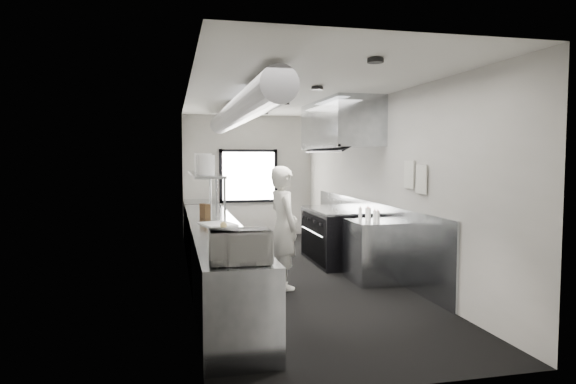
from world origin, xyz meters
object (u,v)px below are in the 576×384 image
microwave (240,246)px  knife_block (205,211)px  small_plate (224,229)px  prep_counter (215,255)px  plate_stack_a (207,165)px  range (336,236)px  cutting_board (218,224)px  plate_stack_c (203,164)px  pass_shelf (205,175)px  squeeze_bottle_c (369,214)px  far_work_table (201,222)px  squeeze_bottle_e (360,213)px  deli_tub_a (221,251)px  plate_stack_b (205,164)px  squeeze_bottle_a (378,217)px  plate_stack_d (200,163)px  bottle_station (373,251)px  line_cook (283,227)px  squeeze_bottle_d (367,214)px  exhaust_hood (340,125)px  deli_tub_b (215,243)px

microwave → knife_block: (-0.09, 3.44, -0.04)m
small_plate → knife_block: 1.36m
prep_counter → plate_stack_a: 1.49m
range → cutting_board: (-2.16, -1.30, 0.44)m
knife_block → plate_stack_c: 1.17m
pass_shelf → squeeze_bottle_c: size_ratio=16.13×
range → far_work_table: size_ratio=1.33×
squeeze_bottle_e → deli_tub_a: bearing=-134.2°
plate_stack_b → squeeze_bottle_a: plate_stack_b is taller
plate_stack_b → plate_stack_c: (-0.01, 0.42, -0.01)m
range → plate_stack_b: plate_stack_b is taller
squeeze_bottle_e → microwave: bearing=-128.3°
plate_stack_d → squeeze_bottle_c: 3.46m
plate_stack_b → bottle_station: bearing=-31.4°
plate_stack_d → line_cook: bearing=-68.6°
line_cook → range: bearing=-51.1°
prep_counter → squeeze_bottle_c: 2.32m
far_work_table → deli_tub_a: (-0.14, -6.02, 0.49)m
deli_tub_a → knife_block: knife_block is taller
small_plate → squeeze_bottle_a: (2.21, 0.15, 0.08)m
squeeze_bottle_d → range: bearing=94.7°
plate_stack_a → squeeze_bottle_d: size_ratio=1.72×
small_plate → squeeze_bottle_a: 2.21m
deli_tub_a → squeeze_bottle_d: (2.42, 2.31, 0.04)m
range → plate_stack_a: size_ratio=5.37×
prep_counter → microwave: size_ratio=12.04×
plate_stack_a → squeeze_bottle_c: 2.60m
knife_block → small_plate: bearing=-106.7°
plate_stack_c → squeeze_bottle_e: size_ratio=1.89×
bottle_station → small_plate: (-2.24, -0.41, 0.46)m
plate_stack_b → squeeze_bottle_a: size_ratio=1.90×
squeeze_bottle_c → squeeze_bottle_d: size_ratio=1.07×
exhaust_hood → plate_stack_c: bearing=168.9°
squeeze_bottle_c → squeeze_bottle_d: 0.16m
deli_tub_a → squeeze_bottle_d: size_ratio=0.72×
exhaust_hood → range: exhaust_hood is taller
knife_block → plate_stack_a: plate_stack_a is taller
cutting_board → prep_counter: bearing=105.7°
cutting_board → plate_stack_c: bearing=93.1°
deli_tub_b → squeeze_bottle_e: squeeze_bottle_e is taller
deli_tub_a → plate_stack_c: bearing=89.0°
squeeze_bottle_a → knife_block: bearing=153.2°
prep_counter → squeeze_bottle_d: bearing=-0.1°
prep_counter → bottle_station: same height
small_plate → plate_stack_c: 2.41m
exhaust_hood → prep_counter: exhaust_hood is taller
pass_shelf → squeeze_bottle_a: 3.08m
far_work_table → range: bearing=-48.8°
prep_counter → range: 2.50m
plate_stack_d → squeeze_bottle_d: bearing=-44.1°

